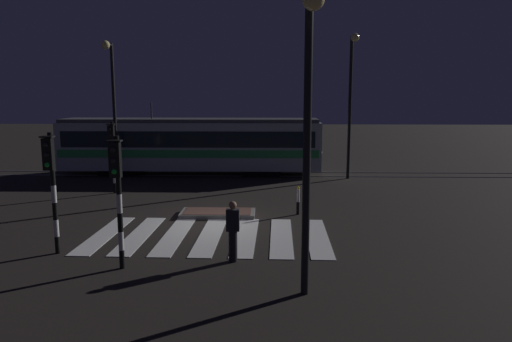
# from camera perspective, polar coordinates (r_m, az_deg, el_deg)

# --- Properties ---
(ground_plane) EXTENTS (120.00, 120.00, 0.00)m
(ground_plane) POSITION_cam_1_polar(r_m,az_deg,el_deg) (17.00, -4.98, -6.39)
(ground_plane) COLOR black
(rail_near) EXTENTS (80.00, 0.12, 0.03)m
(rail_near) POSITION_cam_1_polar(r_m,az_deg,el_deg) (26.78, -2.54, -0.61)
(rail_near) COLOR #59595E
(rail_near) RESTS_ON ground
(rail_far) EXTENTS (80.00, 0.12, 0.03)m
(rail_far) POSITION_cam_1_polar(r_m,az_deg,el_deg) (28.19, -2.34, -0.12)
(rail_far) COLOR #59595E
(rail_far) RESTS_ON ground
(crosswalk_zebra) EXTENTS (7.79, 4.44, 0.02)m
(crosswalk_zebra) POSITION_cam_1_polar(r_m,az_deg,el_deg) (15.53, -5.62, -7.86)
(crosswalk_zebra) COLOR silver
(crosswalk_zebra) RESTS_ON ground
(traffic_island) EXTENTS (2.83, 1.31, 0.18)m
(traffic_island) POSITION_cam_1_polar(r_m,az_deg,el_deg) (18.09, -4.66, -5.15)
(traffic_island) COLOR slate
(traffic_island) RESTS_ON ground
(traffic_light_corner_near_left) EXTENTS (0.36, 0.42, 3.53)m
(traffic_light_corner_near_left) POSITION_cam_1_polar(r_m,az_deg,el_deg) (14.41, -23.67, -0.46)
(traffic_light_corner_near_left) COLOR black
(traffic_light_corner_near_left) RESTS_ON ground
(traffic_light_corner_far_left) EXTENTS (0.36, 0.42, 3.37)m
(traffic_light_corner_far_left) POSITION_cam_1_polar(r_m,az_deg,el_deg) (22.72, -17.10, 2.87)
(traffic_light_corner_far_left) COLOR black
(traffic_light_corner_far_left) RESTS_ON ground
(traffic_light_kerb_mid_left) EXTENTS (0.36, 0.42, 3.53)m
(traffic_light_kerb_mid_left) POSITION_cam_1_polar(r_m,az_deg,el_deg) (12.53, -16.54, -1.40)
(traffic_light_kerb_mid_left) COLOR black
(traffic_light_kerb_mid_left) RESTS_ON ground
(street_lamp_trackside_right) EXTENTS (0.44, 1.21, 7.72)m
(street_lamp_trackside_right) POSITION_cam_1_polar(r_m,az_deg,el_deg) (25.92, 11.50, 9.62)
(street_lamp_trackside_right) COLOR black
(street_lamp_trackside_right) RESTS_ON ground
(street_lamp_near_kerb) EXTENTS (0.44, 1.21, 6.59)m
(street_lamp_near_kerb) POSITION_cam_1_polar(r_m,az_deg,el_deg) (10.08, 6.42, 7.32)
(street_lamp_near_kerb) COLOR black
(street_lamp_near_kerb) RESTS_ON ground
(street_lamp_trackside_left) EXTENTS (0.44, 1.21, 7.33)m
(street_lamp_trackside_left) POSITION_cam_1_polar(r_m,az_deg,el_deg) (26.28, -17.12, 8.93)
(street_lamp_trackside_left) COLOR black
(street_lamp_trackside_left) RESTS_ON ground
(tram) EXTENTS (15.14, 2.58, 4.15)m
(tram) POSITION_cam_1_polar(r_m,az_deg,el_deg) (27.56, -7.94, 3.22)
(tram) COLOR #B2BCC1
(tram) RESTS_ON ground
(pedestrian_waiting_at_kerb) EXTENTS (0.36, 0.24, 1.71)m
(pedestrian_waiting_at_kerb) POSITION_cam_1_polar(r_m,az_deg,el_deg) (12.97, -2.84, -7.28)
(pedestrian_waiting_at_kerb) COLOR black
(pedestrian_waiting_at_kerb) RESTS_ON ground
(bollard_island_edge) EXTENTS (0.12, 0.12, 1.11)m
(bollard_island_edge) POSITION_cam_1_polar(r_m,az_deg,el_deg) (18.14, 5.14, -3.58)
(bollard_island_edge) COLOR black
(bollard_island_edge) RESTS_ON ground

